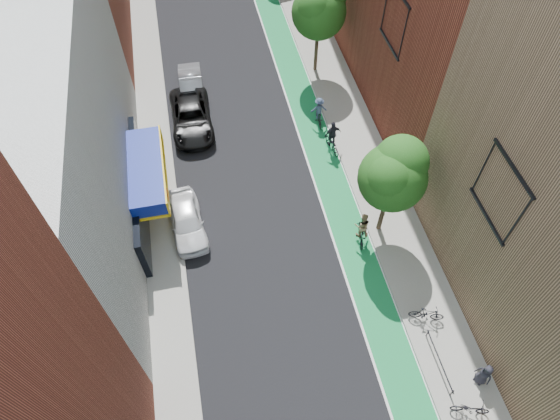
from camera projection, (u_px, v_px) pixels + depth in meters
bike_lane at (287, 57)px, 36.55m from camera, size 2.00×68.00×0.01m
sidewalk_left at (149, 74)px, 35.26m from camera, size 2.00×68.00×0.15m
sidewalk_right at (320, 52)px, 36.80m from camera, size 3.00×68.00×0.15m
building_left_white at (26, 147)px, 22.89m from camera, size 8.00×20.00×12.00m
tree_near at (394, 174)px, 23.72m from camera, size 3.40×3.36×6.42m
tree_mid at (320, 8)px, 31.68m from camera, size 3.55×3.53×6.74m
parked_car_white at (187, 221)px, 26.89m from camera, size 2.12×4.47×1.48m
parked_car_black at (191, 117)px, 31.68m from camera, size 2.54×5.45×1.51m
parked_car_silver at (191, 86)px, 33.52m from camera, size 1.61×4.35×1.42m
cyclist_lane_near at (362, 230)px, 26.37m from camera, size 0.96×1.82×2.07m
cyclist_lane_mid at (332, 139)px, 30.36m from camera, size 1.13×1.79×2.17m
cyclist_lane_far at (319, 112)px, 31.77m from camera, size 1.04×1.61×1.92m
parked_bike_mid at (427, 314)px, 23.74m from camera, size 1.74×1.02×1.01m
parked_bike_far at (470, 409)px, 21.23m from camera, size 1.75×1.06×0.87m
pedestrian at (484, 374)px, 21.76m from camera, size 0.75×0.88×1.54m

